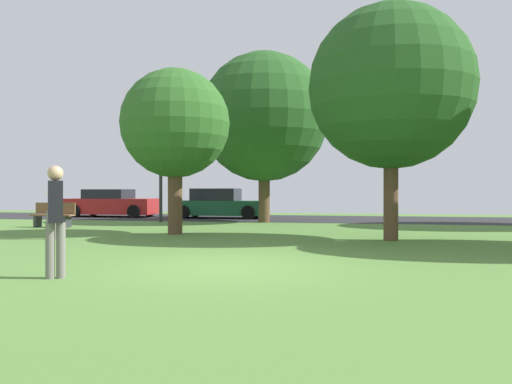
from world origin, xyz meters
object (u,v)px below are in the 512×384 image
object	(u,v)px
person_catcher	(52,207)
park_bench	(53,215)
street_lamp_post	(161,169)
birch_tree_lone	(391,87)
parked_car_red	(112,204)
maple_tree_near	(264,117)
parked_car_green	(219,205)
oak_tree_right	(175,124)
frisbee_disc	(53,192)
person_thrower	(55,215)

from	to	relation	value
person_catcher	park_bench	bearing A→B (deg)	179.05
street_lamp_post	park_bench	bearing A→B (deg)	-125.81
birch_tree_lone	parked_car_red	bearing A→B (deg)	142.77
maple_tree_near	parked_car_green	xyz separation A→B (m)	(-2.76, 2.91, -3.78)
oak_tree_right	parked_car_red	bearing A→B (deg)	126.10
oak_tree_right	street_lamp_post	bearing A→B (deg)	115.71
maple_tree_near	parked_car_green	size ratio (longest dim) A/B	1.59
person_catcher	frisbee_disc	xyz separation A→B (m)	(1.86, -2.88, 0.46)
person_catcher	park_bench	distance (m)	5.01
person_thrower	frisbee_disc	distance (m)	3.69
parked_car_green	park_bench	xyz separation A→B (m)	(-4.27, -7.35, -0.19)
birch_tree_lone	person_thrower	bearing A→B (deg)	-125.83
oak_tree_right	frisbee_disc	world-z (taller)	oak_tree_right
person_thrower	park_bench	xyz separation A→B (m)	(-6.49, 10.21, -0.52)
birch_tree_lone	maple_tree_near	bearing A→B (deg)	124.38
maple_tree_near	parked_car_green	bearing A→B (deg)	133.48
park_bench	oak_tree_right	bearing A→B (deg)	160.44
birch_tree_lone	street_lamp_post	distance (m)	11.41
parked_car_red	street_lamp_post	xyz separation A→B (m)	(4.08, -3.68, 1.60)
frisbee_disc	parked_car_green	size ratio (longest dim) A/B	0.07
oak_tree_right	frisbee_disc	bearing A→B (deg)	-100.05
person_thrower	parked_car_green	bearing A→B (deg)	-25.61
birch_tree_lone	person_catcher	distance (m)	9.96
park_bench	parked_car_green	bearing A→B (deg)	-120.15
person_thrower	parked_car_red	bearing A→B (deg)	-8.72
maple_tree_near	person_thrower	bearing A→B (deg)	-92.13
maple_tree_near	frisbee_disc	world-z (taller)	maple_tree_near
parked_car_red	park_bench	xyz separation A→B (m)	(1.39, -7.41, -0.19)
parked_car_green	street_lamp_post	size ratio (longest dim) A/B	1.00
person_catcher	frisbee_disc	world-z (taller)	person_catcher
oak_tree_right	parked_car_red	distance (m)	11.88
birch_tree_lone	parked_car_green	distance (m)	13.11
birch_tree_lone	person_thrower	xyz separation A→B (m)	(-5.43, -7.52, -3.20)
maple_tree_near	parked_car_green	distance (m)	5.51
oak_tree_right	maple_tree_near	distance (m)	6.64
oak_tree_right	person_thrower	bearing A→B (deg)	-82.65
person_thrower	frisbee_disc	size ratio (longest dim) A/B	5.23
person_thrower	park_bench	bearing A→B (deg)	-0.39
maple_tree_near	frisbee_disc	bearing A→B (deg)	-102.37
oak_tree_right	birch_tree_lone	xyz separation A→B (m)	(6.50, -0.77, 0.76)
person_thrower	parked_car_green	world-z (taller)	person_thrower
street_lamp_post	maple_tree_near	bearing A→B (deg)	9.26
maple_tree_near	person_catcher	world-z (taller)	maple_tree_near
person_thrower	park_bench	distance (m)	12.11
parked_car_red	parked_car_green	xyz separation A→B (m)	(5.66, -0.06, 0.00)
birch_tree_lone	person_catcher	bearing A→B (deg)	-170.54
oak_tree_right	birch_tree_lone	world-z (taller)	birch_tree_lone
maple_tree_near	parked_car_green	world-z (taller)	maple_tree_near
park_bench	parked_car_red	bearing A→B (deg)	-79.37
person_catcher	frisbee_disc	bearing A→B (deg)	-0.00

